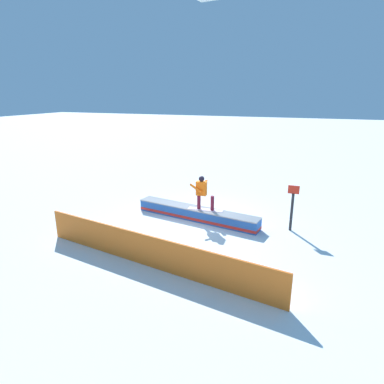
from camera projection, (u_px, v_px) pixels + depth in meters
ground_plane at (196, 219)px, 13.28m from camera, size 120.00×120.00×0.00m
grind_box at (196, 214)px, 13.21m from camera, size 5.29×1.53×0.50m
snowboarder at (203, 192)px, 12.76m from camera, size 1.42×0.46×1.36m
safety_fence at (149, 251)px, 9.55m from camera, size 8.10×1.46×0.99m
trail_marker at (292, 207)px, 11.98m from camera, size 0.40×0.10×1.73m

